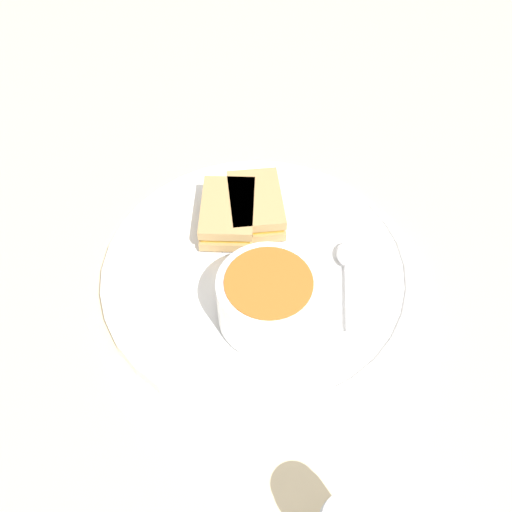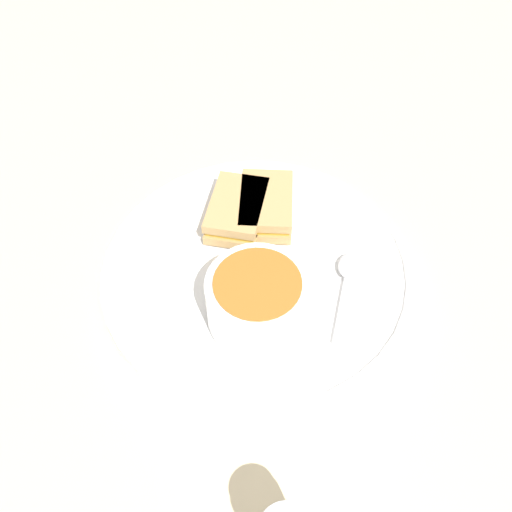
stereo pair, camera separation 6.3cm
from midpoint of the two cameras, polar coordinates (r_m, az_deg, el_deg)
name	(u,v)px [view 2 (the right image)]	position (r m, az deg, el deg)	size (l,w,h in m)	color
ground_plane	(256,277)	(0.66, 2.73, -2.20)	(2.40, 2.40, 0.00)	beige
plate	(256,271)	(0.65, 2.77, -1.61)	(0.33, 0.33, 0.02)	white
soup_bowl	(257,300)	(0.58, 3.24, -4.43)	(0.10, 0.10, 0.06)	white
spoon	(348,272)	(0.64, 11.56, -1.69)	(0.08, 0.10, 0.01)	silver
sandwich_half_near	(266,206)	(0.68, 3.63, 4.63)	(0.09, 0.10, 0.03)	tan
sandwich_half_far	(237,210)	(0.67, 0.86, 4.21)	(0.10, 0.10, 0.03)	tan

